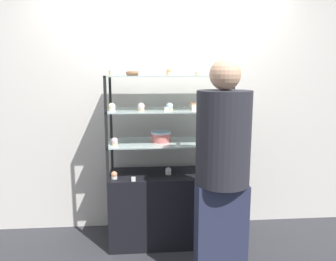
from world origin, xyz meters
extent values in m
plane|color=#2D2D33|center=(0.00, 0.00, 0.00)|extent=(20.00, 20.00, 0.00)
cube|color=silver|center=(0.00, 0.38, 1.30)|extent=(8.00, 0.05, 2.60)
cube|color=black|center=(0.00, 0.00, 0.34)|extent=(1.12, 0.47, 0.69)
cube|color=black|center=(-0.55, 0.22, 0.84)|extent=(0.02, 0.02, 0.31)
cube|color=black|center=(0.55, 0.22, 0.84)|extent=(0.02, 0.02, 0.31)
cube|color=black|center=(-0.55, -0.22, 0.84)|extent=(0.02, 0.02, 0.31)
cube|color=black|center=(0.55, -0.22, 0.84)|extent=(0.02, 0.02, 0.31)
cube|color=#B2C6C1|center=(0.00, 0.00, 0.99)|extent=(1.12, 0.47, 0.01)
cube|color=black|center=(-0.55, 0.22, 1.15)|extent=(0.02, 0.02, 0.31)
cube|color=black|center=(0.55, 0.22, 1.15)|extent=(0.02, 0.02, 0.31)
cube|color=black|center=(-0.55, -0.22, 1.15)|extent=(0.02, 0.02, 0.31)
cube|color=black|center=(0.55, -0.22, 1.15)|extent=(0.02, 0.02, 0.31)
cube|color=#B2C6C1|center=(0.00, 0.00, 1.30)|extent=(1.12, 0.47, 0.01)
cube|color=black|center=(-0.55, 0.22, 1.46)|extent=(0.02, 0.02, 0.31)
cube|color=black|center=(0.55, 0.22, 1.46)|extent=(0.02, 0.02, 0.31)
cube|color=black|center=(-0.55, -0.22, 1.46)|extent=(0.02, 0.02, 0.31)
cube|color=black|center=(0.55, -0.22, 1.46)|extent=(0.02, 0.02, 0.31)
cube|color=#B2C6C1|center=(0.00, 0.00, 1.61)|extent=(1.12, 0.47, 0.01)
cylinder|color=#C66660|center=(-0.06, 0.01, 1.04)|extent=(0.18, 0.18, 0.08)
cylinder|color=silver|center=(-0.06, 0.01, 1.08)|extent=(0.19, 0.19, 0.01)
cube|color=beige|center=(0.31, -0.02, 1.33)|extent=(0.21, 0.15, 0.05)
cube|color=#E5996B|center=(0.31, -0.02, 1.36)|extent=(0.21, 0.16, 0.01)
cylinder|color=white|center=(-0.50, -0.13, 0.70)|extent=(0.05, 0.05, 0.03)
sphere|color=#E5996B|center=(-0.50, -0.13, 0.73)|extent=(0.06, 0.06, 0.06)
cylinder|color=beige|center=(0.00, -0.04, 0.70)|extent=(0.05, 0.05, 0.03)
sphere|color=white|center=(0.00, -0.04, 0.73)|extent=(0.06, 0.06, 0.06)
cylinder|color=#CCB28C|center=(0.50, -0.07, 0.70)|extent=(0.05, 0.05, 0.03)
sphere|color=#F4EAB2|center=(0.50, -0.07, 0.73)|extent=(0.06, 0.06, 0.06)
cube|color=white|center=(-0.32, -0.22, 0.71)|extent=(0.04, 0.00, 0.04)
cylinder|color=#CCB28C|center=(-0.49, -0.10, 1.01)|extent=(0.06, 0.06, 0.02)
sphere|color=silver|center=(-0.49, -0.10, 1.04)|extent=(0.06, 0.06, 0.06)
cylinder|color=white|center=(0.51, -0.08, 1.01)|extent=(0.06, 0.06, 0.02)
sphere|color=white|center=(0.51, -0.08, 1.04)|extent=(0.06, 0.06, 0.06)
cube|color=white|center=(0.07, -0.22, 1.02)|extent=(0.04, 0.00, 0.04)
cylinder|color=beige|center=(-0.51, -0.08, 1.31)|extent=(0.06, 0.06, 0.02)
sphere|color=#F4EAB2|center=(-0.51, -0.08, 1.34)|extent=(0.06, 0.06, 0.06)
cylinder|color=#CCB28C|center=(-0.25, -0.09, 1.31)|extent=(0.06, 0.06, 0.02)
sphere|color=silver|center=(-0.25, -0.09, 1.34)|extent=(0.06, 0.06, 0.06)
cylinder|color=#CCB28C|center=(0.01, -0.08, 1.31)|extent=(0.06, 0.06, 0.02)
sphere|color=silver|center=(0.01, -0.08, 1.34)|extent=(0.06, 0.06, 0.06)
cylinder|color=#CCB28C|center=(0.49, -0.12, 1.31)|extent=(0.06, 0.06, 0.02)
sphere|color=#8C5B42|center=(0.49, -0.12, 1.34)|extent=(0.06, 0.06, 0.06)
cube|color=white|center=(-0.03, -0.22, 1.33)|extent=(0.04, 0.00, 0.04)
cylinder|color=#CCB28C|center=(-0.50, -0.05, 1.63)|extent=(0.05, 0.05, 0.03)
sphere|color=silver|center=(-0.50, -0.05, 1.66)|extent=(0.05, 0.05, 0.05)
cylinder|color=beige|center=(-0.25, -0.09, 1.63)|extent=(0.05, 0.05, 0.03)
sphere|color=white|center=(-0.25, -0.09, 1.66)|extent=(0.05, 0.05, 0.05)
cylinder|color=#CCB28C|center=(0.00, -0.13, 1.63)|extent=(0.05, 0.05, 0.03)
sphere|color=#E5996B|center=(0.00, -0.13, 1.66)|extent=(0.05, 0.05, 0.05)
cylinder|color=#CCB28C|center=(0.26, -0.07, 1.63)|extent=(0.05, 0.05, 0.03)
sphere|color=silver|center=(0.26, -0.07, 1.66)|extent=(0.05, 0.05, 0.05)
cylinder|color=beige|center=(0.51, -0.07, 1.63)|extent=(0.05, 0.05, 0.03)
sphere|color=#F4EAB2|center=(0.51, -0.07, 1.66)|extent=(0.05, 0.05, 0.05)
cube|color=white|center=(0.38, -0.22, 1.63)|extent=(0.04, 0.00, 0.04)
torus|color=brown|center=(-0.31, 0.02, 1.63)|extent=(0.14, 0.14, 0.04)
cube|color=#282D47|center=(0.36, -0.67, 0.40)|extent=(0.39, 0.21, 0.81)
cylinder|color=#26262D|center=(0.36, -0.67, 1.16)|extent=(0.41, 0.41, 0.70)
sphere|color=tan|center=(0.36, -0.67, 1.63)|extent=(0.23, 0.23, 0.23)
camera|label=1|loc=(-0.24, -3.01, 1.64)|focal=35.00mm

